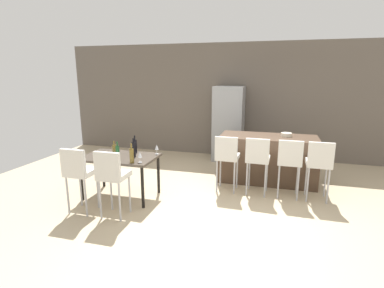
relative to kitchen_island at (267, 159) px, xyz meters
name	(u,v)px	position (x,y,z in m)	size (l,w,h in m)	color
ground_plane	(229,199)	(-0.59, -1.15, -0.46)	(10.00, 10.00, 0.00)	#C6B28E
back_wall	(248,101)	(-0.59, 1.78, 0.99)	(10.00, 0.12, 2.90)	#665B51
kitchen_island	(267,159)	(0.00, 0.00, 0.00)	(1.90, 0.85, 0.92)	#4C3828
bar_chair_left	(227,155)	(-0.69, -0.81, 0.24)	(0.41, 0.41, 1.05)	silver
bar_chair_middle	(258,157)	(-0.15, -0.81, 0.24)	(0.42, 0.42, 1.05)	silver
bar_chair_right	(290,159)	(0.39, -0.81, 0.24)	(0.41, 0.41, 1.05)	silver
bar_chair_far	(319,162)	(0.86, -0.81, 0.24)	(0.40, 0.40, 1.05)	silver
dining_table	(120,160)	(-2.44, -1.55, 0.20)	(1.26, 0.79, 0.74)	#4C4238
dining_chair_near	(78,170)	(-2.73, -2.31, 0.24)	(0.40, 0.40, 1.05)	silver
dining_chair_far	(112,173)	(-2.16, -2.31, 0.24)	(0.41, 0.41, 1.05)	silver
wine_bottle_inner	(135,146)	(-2.29, -1.27, 0.41)	(0.07, 0.07, 0.32)	black
wine_bottle_middle	(114,152)	(-2.43, -1.74, 0.41)	(0.07, 0.07, 0.31)	brown
wine_bottle_left	(132,155)	(-2.05, -1.86, 0.40)	(0.07, 0.07, 0.32)	brown
wine_bottle_corner	(118,153)	(-2.31, -1.85, 0.41)	(0.06, 0.06, 0.33)	#194723
wine_bottle_end	(134,149)	(-2.19, -1.53, 0.41)	(0.07, 0.07, 0.33)	black
wine_glass_right	(114,147)	(-2.60, -1.46, 0.40)	(0.07, 0.07, 0.17)	silver
wine_glass_far	(157,147)	(-1.87, -1.25, 0.40)	(0.07, 0.07, 0.17)	silver
wine_glass_near	(140,155)	(-1.94, -1.80, 0.40)	(0.07, 0.07, 0.17)	silver
refrigerator	(229,124)	(-1.02, 1.34, 0.46)	(0.72, 0.68, 1.84)	#939699
fruit_bowl	(286,135)	(0.34, 0.10, 0.50)	(0.21, 0.21, 0.07)	beige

